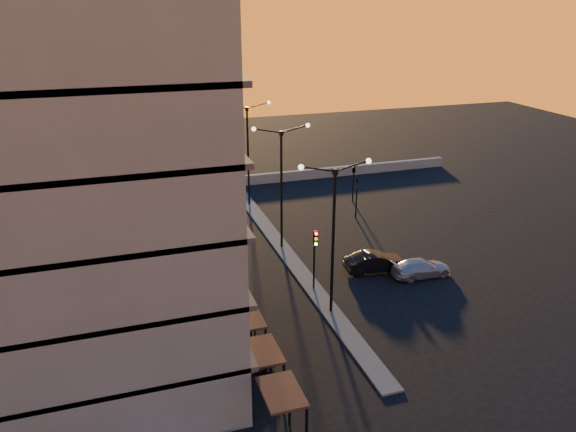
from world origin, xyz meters
The scene contains 14 objects.
ground centered at (0.00, 0.00, 0.00)m, with size 120.00×120.00×0.00m, color black.
sidewalk_west centered at (-10.50, 4.00, 0.06)m, with size 5.00×40.00×0.12m, color #50504D.
median centered at (0.00, 10.00, 0.06)m, with size 1.20×36.00×0.12m, color #50504D.
parapet centered at (2.00, 26.00, 0.50)m, with size 44.00×0.50×1.00m, color gray.
building centered at (-14.00, 0.03, 11.91)m, with size 14.35×17.08×25.00m.
streetlamp_near centered at (0.00, 0.00, 5.59)m, with size 4.32×0.32×9.51m.
streetlamp_mid centered at (0.00, 10.00, 5.59)m, with size 4.32×0.32×9.51m.
streetlamp_far centered at (0.00, 20.00, 5.59)m, with size 4.32×0.32×9.51m.
traffic_light_main centered at (0.00, 2.87, 2.89)m, with size 0.28×0.44×4.25m.
signal_east_a centered at (8.00, 14.00, 1.93)m, with size 0.13×0.16×3.60m.
signal_east_b centered at (9.50, 18.00, 3.10)m, with size 0.42×1.99×3.60m.
car_hatchback centered at (-6.50, -3.96, 0.61)m, with size 1.45×3.59×1.22m, color gray.
car_sedan centered at (5.00, 4.24, 0.70)m, with size 1.47×4.22×1.39m, color black.
car_wagon centered at (7.70, 2.57, 0.61)m, with size 1.70×4.17×1.21m, color #ABACB3.
Camera 1 is at (-11.65, -27.43, 17.80)m, focal length 35.00 mm.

